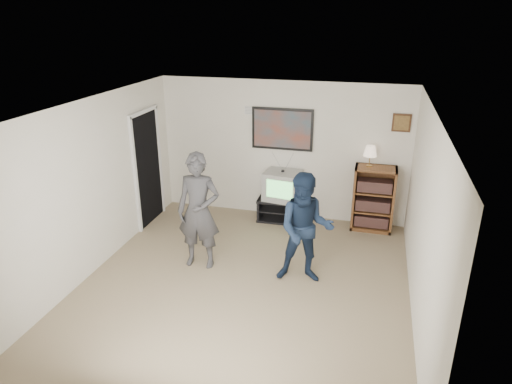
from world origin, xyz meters
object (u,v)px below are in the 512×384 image
at_px(bookshelf, 373,199).
at_px(person_tall, 199,211).
at_px(media_stand, 281,209).
at_px(crt_television, 283,185).
at_px(person_short, 305,229).

relative_size(bookshelf, person_tall, 0.65).
distance_m(media_stand, bookshelf, 1.65).
bearing_deg(media_stand, person_tall, -116.09).
distance_m(crt_television, person_tall, 2.06).
xyz_separation_m(bookshelf, person_short, (-0.89, -1.94, 0.23)).
bearing_deg(bookshelf, person_tall, -142.24).
xyz_separation_m(media_stand, person_short, (0.72, -1.89, 0.59)).
relative_size(bookshelf, person_short, 0.71).
relative_size(media_stand, person_short, 0.53).
bearing_deg(person_tall, bookshelf, 34.42).
bearing_deg(person_tall, crt_television, 61.61).
relative_size(media_stand, bookshelf, 0.74).
distance_m(media_stand, person_short, 2.11).
bearing_deg(crt_television, media_stand, -172.12).
height_order(bookshelf, person_tall, person_tall).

